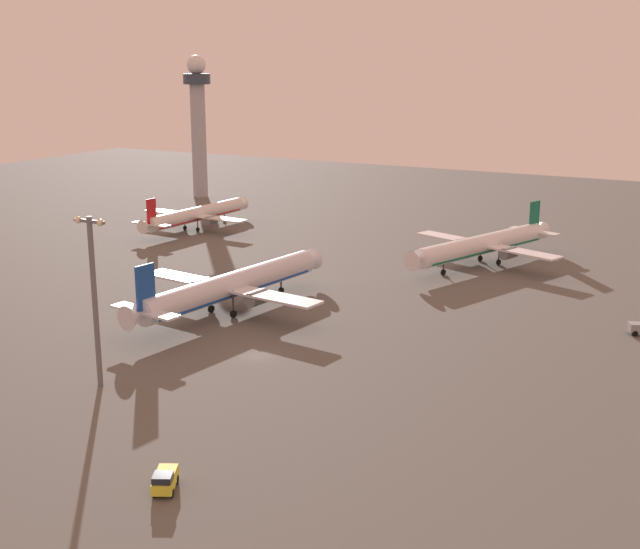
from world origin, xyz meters
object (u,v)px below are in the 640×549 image
(airplane_taxiway_distant, at_px, (484,245))
(airplane_far_stand, at_px, (230,286))
(maintenance_van, at_px, (165,480))
(apron_light_east, at_px, (94,290))
(airplane_near_gate, at_px, (196,215))
(control_tower, at_px, (198,117))

(airplane_taxiway_distant, bearing_deg, airplane_far_stand, 81.96)
(airplane_taxiway_distant, height_order, maintenance_van, airplane_taxiway_distant)
(airplane_far_stand, relative_size, maintenance_van, 10.09)
(apron_light_east, bearing_deg, airplane_near_gate, 119.34)
(airplane_near_gate, bearing_deg, apron_light_east, -56.91)
(airplane_near_gate, relative_size, airplane_taxiway_distant, 0.91)
(maintenance_van, bearing_deg, airplane_far_stand, -89.02)
(airplane_near_gate, bearing_deg, maintenance_van, -51.29)
(airplane_far_stand, distance_m, airplane_near_gate, 70.98)
(control_tower, distance_m, maintenance_van, 182.32)
(airplane_taxiway_distant, xyz_separation_m, maintenance_van, (1.18, -105.02, -3.04))
(control_tower, height_order, apron_light_east, control_tower)
(airplane_far_stand, height_order, maintenance_van, airplane_far_stand)
(control_tower, relative_size, airplane_taxiway_distant, 0.99)
(airplane_far_stand, bearing_deg, airplane_taxiway_distant, 70.08)
(airplane_far_stand, bearing_deg, maintenance_van, -54.60)
(airplane_far_stand, xyz_separation_m, airplane_taxiway_distant, (26.93, 51.87, -0.26))
(maintenance_van, bearing_deg, airplane_near_gate, -81.94)
(airplane_far_stand, bearing_deg, airplane_near_gate, 138.48)
(maintenance_van, distance_m, apron_light_east, 32.73)
(airplane_taxiway_distant, relative_size, maintenance_van, 9.20)
(control_tower, xyz_separation_m, apron_light_east, (78.76, -130.41, -11.07))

